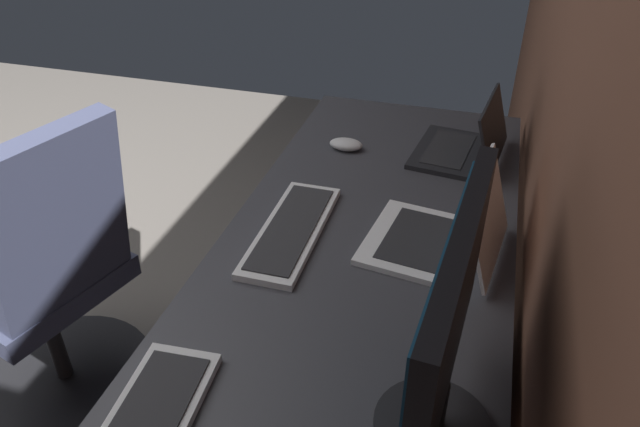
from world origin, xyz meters
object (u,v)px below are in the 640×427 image
object	(u,v)px
monitor_primary	(447,326)
office_chair	(50,290)
laptop_left	(445,232)
keyboard_spare	(292,230)
mouse_main	(346,144)
laptop_leftmost	(466,143)

from	to	relation	value
monitor_primary	office_chair	bearing A→B (deg)	-108.17
laptop_left	keyboard_spare	bearing A→B (deg)	-84.28
mouse_main	keyboard_spare	bearing A→B (deg)	-2.10
keyboard_spare	mouse_main	bearing A→B (deg)	177.90
laptop_left	keyboard_spare	world-z (taller)	laptop_left
keyboard_spare	office_chair	world-z (taller)	office_chair
laptop_leftmost	office_chair	xyz separation A→B (m)	(0.64, -1.09, -0.32)
laptop_left	keyboard_spare	xyz separation A→B (m)	(0.04, -0.37, -0.04)
monitor_primary	laptop_leftmost	size ratio (longest dim) A/B	1.50
laptop_left	keyboard_spare	distance (m)	0.37
laptop_leftmost	keyboard_spare	xyz separation A→B (m)	(0.53, -0.38, -0.04)
monitor_primary	office_chair	size ratio (longest dim) A/B	0.51
monitor_primary	laptop_left	size ratio (longest dim) A/B	1.44
keyboard_spare	laptop_leftmost	bearing A→B (deg)	144.78
monitor_primary	laptop_left	xyz separation A→B (m)	(-0.51, -0.04, -0.18)
laptop_left	laptop_leftmost	bearing A→B (deg)	179.11
laptop_leftmost	keyboard_spare	size ratio (longest dim) A/B	0.78
keyboard_spare	office_chair	bearing A→B (deg)	-81.71
monitor_primary	mouse_main	world-z (taller)	monitor_primary
laptop_leftmost	mouse_main	size ratio (longest dim) A/B	3.15
laptop_leftmost	laptop_left	distance (m)	0.50
laptop_left	office_chair	world-z (taller)	office_chair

